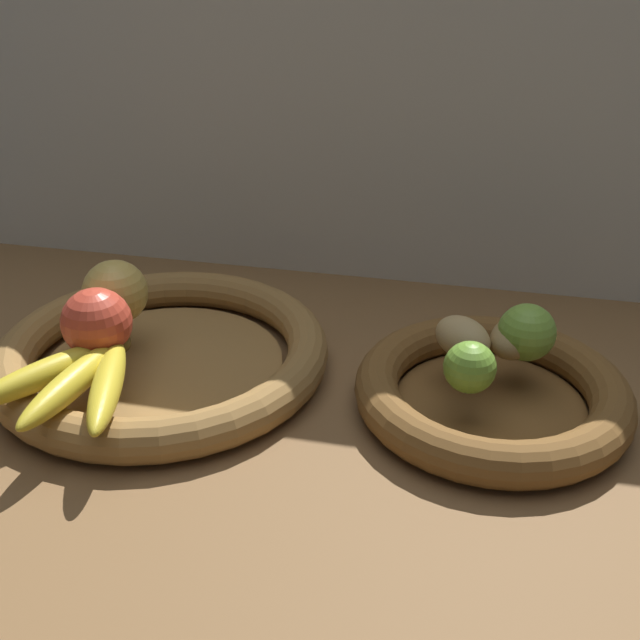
% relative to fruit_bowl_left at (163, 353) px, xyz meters
% --- Properties ---
extents(ground_plane, '(1.40, 0.90, 0.03)m').
position_rel_fruit_bowl_left_xyz_m(ground_plane, '(0.21, 0.02, -0.04)').
color(ground_plane, brown).
extents(back_wall, '(1.40, 0.03, 0.55)m').
position_rel_fruit_bowl_left_xyz_m(back_wall, '(0.21, 0.32, 0.25)').
color(back_wall, silver).
rests_on(back_wall, ground_plane).
extents(fruit_bowl_left, '(0.38, 0.38, 0.05)m').
position_rel_fruit_bowl_left_xyz_m(fruit_bowl_left, '(0.00, 0.00, 0.00)').
color(fruit_bowl_left, olive).
rests_on(fruit_bowl_left, ground_plane).
extents(fruit_bowl_right, '(0.29, 0.29, 0.05)m').
position_rel_fruit_bowl_left_xyz_m(fruit_bowl_right, '(0.37, -0.00, 0.00)').
color(fruit_bowl_right, brown).
rests_on(fruit_bowl_right, ground_plane).
extents(apple_golden_left, '(0.07, 0.07, 0.07)m').
position_rel_fruit_bowl_left_xyz_m(apple_golden_left, '(-0.06, 0.02, 0.06)').
color(apple_golden_left, '#DBB756').
rests_on(apple_golden_left, fruit_bowl_left).
extents(apple_red_front, '(0.07, 0.07, 0.07)m').
position_rel_fruit_bowl_left_xyz_m(apple_red_front, '(-0.05, -0.05, 0.06)').
color(apple_red_front, '#CC422D').
rests_on(apple_red_front, fruit_bowl_left).
extents(banana_bunch_front, '(0.16, 0.18, 0.03)m').
position_rel_fruit_bowl_left_xyz_m(banana_bunch_front, '(-0.03, -0.12, 0.04)').
color(banana_bunch_front, gold).
rests_on(banana_bunch_front, fruit_bowl_left).
extents(potato_oblong, '(0.08, 0.08, 0.04)m').
position_rel_fruit_bowl_left_xyz_m(potato_oblong, '(0.33, 0.03, 0.05)').
color(potato_oblong, tan).
rests_on(potato_oblong, fruit_bowl_right).
extents(potato_back, '(0.07, 0.09, 0.04)m').
position_rel_fruit_bowl_left_xyz_m(potato_back, '(0.39, 0.04, 0.04)').
color(potato_back, '#A38451').
rests_on(potato_back, fruit_bowl_right).
extents(lime_near, '(0.05, 0.05, 0.05)m').
position_rel_fruit_bowl_left_xyz_m(lime_near, '(0.34, -0.04, 0.05)').
color(lime_near, '#6B9E33').
rests_on(lime_near, fruit_bowl_right).
extents(lime_far, '(0.06, 0.06, 0.06)m').
position_rel_fruit_bowl_left_xyz_m(lime_far, '(0.40, 0.04, 0.06)').
color(lime_far, '#7AAD3D').
rests_on(lime_far, fruit_bowl_right).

